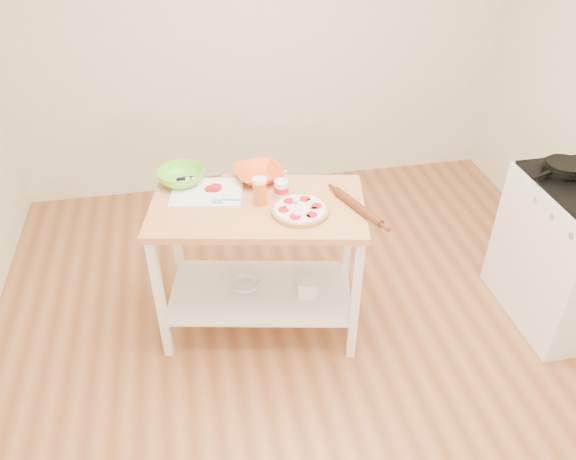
# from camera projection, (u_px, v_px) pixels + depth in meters

# --- Properties ---
(room_shell) EXTENTS (4.04, 4.54, 2.74)m
(room_shell) POSITION_uv_depth(u_px,v_px,m) (336.00, 173.00, 2.48)
(room_shell) COLOR #AC683F
(room_shell) RESTS_ON ground
(prep_island) EXTENTS (1.29, 0.87, 0.90)m
(prep_island) POSITION_uv_depth(u_px,v_px,m) (259.00, 240.00, 3.24)
(prep_island) COLOR tan
(prep_island) RESTS_ON ground
(skillet) EXTENTS (0.38, 0.25, 0.03)m
(skillet) POSITION_uv_depth(u_px,v_px,m) (564.00, 167.00, 3.28)
(skillet) COLOR black
(skillet) RESTS_ON gas_stove
(pizza) EXTENTS (0.32, 0.32, 0.05)m
(pizza) POSITION_uv_depth(u_px,v_px,m) (300.00, 210.00, 3.02)
(pizza) COLOR tan
(pizza) RESTS_ON prep_island
(cutting_board) EXTENTS (0.45, 0.37, 0.04)m
(cutting_board) POSITION_uv_depth(u_px,v_px,m) (207.00, 191.00, 3.19)
(cutting_board) COLOR white
(cutting_board) RESTS_ON prep_island
(spatula) EXTENTS (0.16, 0.05, 0.01)m
(spatula) POSITION_uv_depth(u_px,v_px,m) (225.00, 200.00, 3.10)
(spatula) COLOR #31B4B5
(spatula) RESTS_ON cutting_board
(knife) EXTENTS (0.27, 0.05, 0.01)m
(knife) POSITION_uv_depth(u_px,v_px,m) (193.00, 178.00, 3.29)
(knife) COLOR silver
(knife) RESTS_ON cutting_board
(orange_bowl) EXTENTS (0.33, 0.33, 0.07)m
(orange_bowl) POSITION_uv_depth(u_px,v_px,m) (259.00, 174.00, 3.29)
(orange_bowl) COLOR #F2541D
(orange_bowl) RESTS_ON prep_island
(green_bowl) EXTENTS (0.37, 0.37, 0.08)m
(green_bowl) POSITION_uv_depth(u_px,v_px,m) (181.00, 177.00, 3.25)
(green_bowl) COLOR #72DC35
(green_bowl) RESTS_ON prep_island
(beer_pint) EXTENTS (0.08, 0.08, 0.16)m
(beer_pint) POSITION_uv_depth(u_px,v_px,m) (260.00, 191.00, 3.06)
(beer_pint) COLOR orange
(beer_pint) RESTS_ON prep_island
(yogurt_tub) EXTENTS (0.08, 0.08, 0.18)m
(yogurt_tub) POSITION_uv_depth(u_px,v_px,m) (281.00, 189.00, 3.13)
(yogurt_tub) COLOR white
(yogurt_tub) RESTS_ON prep_island
(rolling_pin) EXTENTS (0.18, 0.38, 0.05)m
(rolling_pin) POSITION_uv_depth(u_px,v_px,m) (358.00, 207.00, 3.03)
(rolling_pin) COLOR #612E16
(rolling_pin) RESTS_ON prep_island
(shelf_glass_bowl) EXTENTS (0.21, 0.21, 0.06)m
(shelf_glass_bowl) POSITION_uv_depth(u_px,v_px,m) (245.00, 284.00, 3.47)
(shelf_glass_bowl) COLOR silver
(shelf_glass_bowl) RESTS_ON prep_island
(shelf_bin) EXTENTS (0.13, 0.13, 0.11)m
(shelf_bin) POSITION_uv_depth(u_px,v_px,m) (307.00, 287.00, 3.41)
(shelf_bin) COLOR white
(shelf_bin) RESTS_ON prep_island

